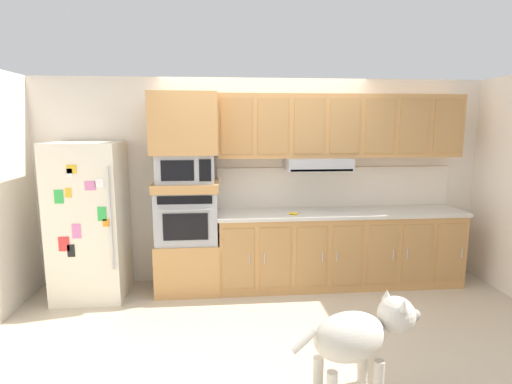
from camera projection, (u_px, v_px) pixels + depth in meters
name	position (u px, v px, depth m)	size (l,w,h in m)	color
ground_plane	(275.00, 314.00, 4.29)	(9.60, 9.60, 0.00)	beige
back_kitchen_wall	(264.00, 181.00, 5.17)	(6.20, 0.12, 2.50)	silver
refrigerator	(89.00, 221.00, 4.63)	(0.76, 0.73, 1.76)	silver
oven_base_cabinet	(189.00, 265.00, 4.89)	(0.74, 0.62, 0.60)	tan
built_in_oven	(187.00, 216.00, 4.79)	(0.70, 0.62, 0.60)	#A8AAAF
appliance_mid_shelf	(186.00, 186.00, 4.74)	(0.74, 0.62, 0.10)	tan
microwave	(186.00, 168.00, 4.70)	(0.64, 0.54, 0.32)	#A8AAAF
appliance_upper_cabinet	(185.00, 124.00, 4.62)	(0.74, 0.62, 0.68)	tan
lower_cabinet_run	(340.00, 249.00, 5.03)	(2.93, 0.63, 0.88)	tan
countertop_slab	(341.00, 213.00, 4.96)	(2.97, 0.64, 0.04)	beige
backsplash_panel	(335.00, 187.00, 5.20)	(2.97, 0.02, 0.50)	white
upper_cabinet_with_hood	(339.00, 128.00, 4.91)	(2.93, 0.48, 0.88)	tan
screwdriver	(294.00, 213.00, 4.75)	(0.15, 0.16, 0.03)	yellow
dog	(361.00, 334.00, 2.94)	(1.06, 0.48, 0.73)	beige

